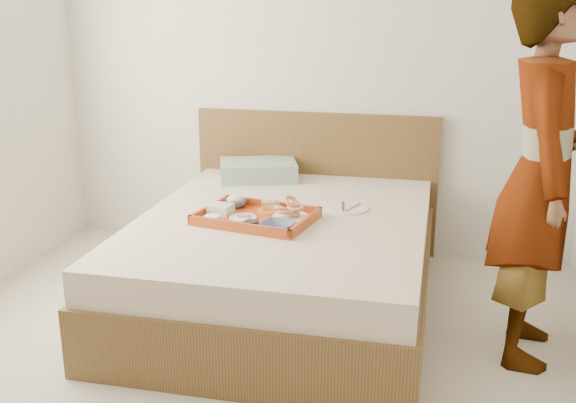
{
  "coord_description": "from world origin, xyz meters",
  "views": [
    {
      "loc": [
        0.86,
        -2.44,
        1.69
      ],
      "look_at": [
        0.1,
        0.9,
        0.65
      ],
      "focal_mm": 42.05,
      "sensor_mm": 36.0,
      "label": 1
    }
  ],
  "objects_px": {
    "dinner_plate": "(348,208)",
    "person": "(541,176)",
    "bed": "(283,261)",
    "tray": "(256,216)"
  },
  "relations": [
    {
      "from": "dinner_plate",
      "to": "person",
      "type": "xyz_separation_m",
      "value": [
        0.95,
        -0.46,
        0.36
      ]
    },
    {
      "from": "bed",
      "to": "person",
      "type": "xyz_separation_m",
      "value": [
        1.28,
        -0.24,
        0.63
      ]
    },
    {
      "from": "dinner_plate",
      "to": "person",
      "type": "relative_size",
      "value": 0.13
    },
    {
      "from": "tray",
      "to": "person",
      "type": "distance_m",
      "value": 1.46
    },
    {
      "from": "tray",
      "to": "bed",
      "type": "bearing_deg",
      "value": 50.09
    },
    {
      "from": "tray",
      "to": "dinner_plate",
      "type": "height_order",
      "value": "tray"
    },
    {
      "from": "dinner_plate",
      "to": "person",
      "type": "distance_m",
      "value": 1.12
    },
    {
      "from": "tray",
      "to": "person",
      "type": "relative_size",
      "value": 0.33
    },
    {
      "from": "bed",
      "to": "tray",
      "type": "bearing_deg",
      "value": -140.87
    },
    {
      "from": "bed",
      "to": "dinner_plate",
      "type": "xyz_separation_m",
      "value": [
        0.33,
        0.21,
        0.27
      ]
    }
  ]
}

